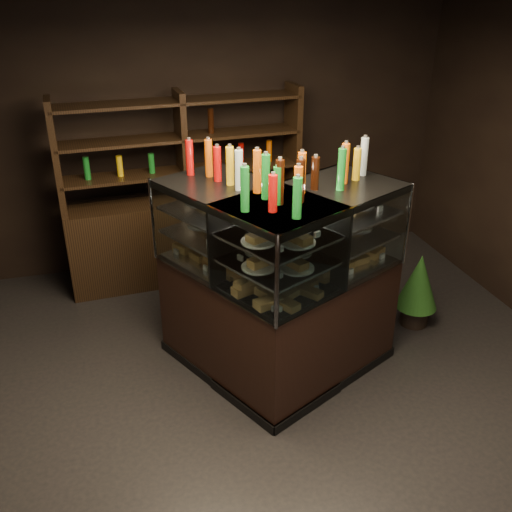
# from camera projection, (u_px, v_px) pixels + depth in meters

# --- Properties ---
(ground) EXTENTS (5.00, 5.00, 0.00)m
(ground) POSITION_uv_depth(u_px,v_px,m) (288.00, 383.00, 4.64)
(ground) COLOR black
(ground) RESTS_ON ground
(room_shell) EXTENTS (5.02, 5.02, 3.01)m
(room_shell) POSITION_uv_depth(u_px,v_px,m) (296.00, 150.00, 3.78)
(room_shell) COLOR black
(room_shell) RESTS_ON ground
(display_case) EXTENTS (1.94, 1.63, 1.59)m
(display_case) POSITION_uv_depth(u_px,v_px,m) (277.00, 317.00, 4.56)
(display_case) COLOR black
(display_case) RESTS_ON ground
(food_display) EXTENTS (1.50, 1.26, 0.48)m
(food_display) POSITION_uv_depth(u_px,v_px,m) (278.00, 243.00, 4.26)
(food_display) COLOR #CD8E49
(food_display) RESTS_ON display_case
(bottles_top) EXTENTS (1.33, 1.12, 0.30)m
(bottles_top) POSITION_uv_depth(u_px,v_px,m) (280.00, 174.00, 4.03)
(bottles_top) COLOR #B20C0A
(bottles_top) RESTS_ON display_case
(potted_conifer) EXTENTS (0.38, 0.38, 0.82)m
(potted_conifer) POSITION_uv_depth(u_px,v_px,m) (419.00, 280.00, 5.23)
(potted_conifer) COLOR black
(potted_conifer) RESTS_ON ground
(back_shelving) EXTENTS (2.47, 0.58, 2.00)m
(back_shelving) POSITION_uv_depth(u_px,v_px,m) (186.00, 225.00, 6.03)
(back_shelving) COLOR black
(back_shelving) RESTS_ON ground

